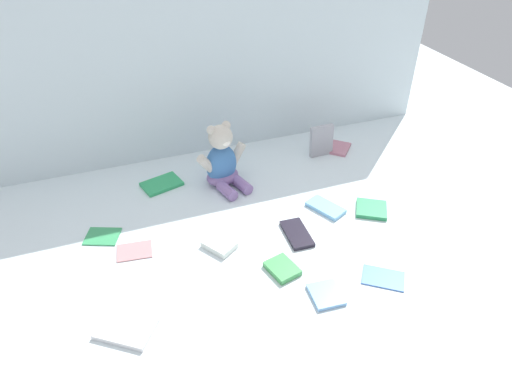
{
  "coord_description": "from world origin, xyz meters",
  "views": [
    {
      "loc": [
        -0.43,
        -1.23,
        0.96
      ],
      "look_at": [
        -0.02,
        -0.1,
        0.1
      ],
      "focal_mm": 32.38,
      "sensor_mm": 36.0,
      "label": 1
    }
  ],
  "objects_px": {
    "teddy_bear": "(222,162)",
    "book_case_4": "(371,209)",
    "book_case_0": "(282,269)",
    "book_case_2": "(322,141)",
    "book_case_8": "(339,148)",
    "book_case_9": "(297,234)",
    "book_case_12": "(126,329)",
    "book_case_11": "(383,277)",
    "book_case_3": "(134,251)",
    "book_case_6": "(162,184)",
    "book_case_10": "(326,295)",
    "book_case_5": "(219,245)",
    "book_case_1": "(325,208)",
    "book_case_7": "(102,236)"
  },
  "relations": [
    {
      "from": "book_case_12",
      "to": "book_case_11",
      "type": "bearing_deg",
      "value": -59.88
    },
    {
      "from": "book_case_1",
      "to": "book_case_5",
      "type": "xyz_separation_m",
      "value": [
        -0.39,
        -0.06,
        0.0
      ]
    },
    {
      "from": "book_case_3",
      "to": "book_case_12",
      "type": "relative_size",
      "value": 0.74
    },
    {
      "from": "book_case_3",
      "to": "book_case_9",
      "type": "xyz_separation_m",
      "value": [
        0.49,
        -0.1,
        0.0
      ]
    },
    {
      "from": "book_case_6",
      "to": "book_case_10",
      "type": "height_order",
      "value": "same"
    },
    {
      "from": "book_case_2",
      "to": "book_case_10",
      "type": "distance_m",
      "value": 0.75
    },
    {
      "from": "book_case_4",
      "to": "book_case_5",
      "type": "xyz_separation_m",
      "value": [
        -0.53,
        0.0,
        0.0
      ]
    },
    {
      "from": "book_case_2",
      "to": "book_case_5",
      "type": "height_order",
      "value": "book_case_2"
    },
    {
      "from": "book_case_0",
      "to": "book_case_9",
      "type": "bearing_deg",
      "value": 37.12
    },
    {
      "from": "book_case_0",
      "to": "book_case_2",
      "type": "distance_m",
      "value": 0.68
    },
    {
      "from": "book_case_6",
      "to": "book_case_8",
      "type": "height_order",
      "value": "book_case_6"
    },
    {
      "from": "book_case_1",
      "to": "book_case_6",
      "type": "distance_m",
      "value": 0.6
    },
    {
      "from": "book_case_7",
      "to": "book_case_11",
      "type": "xyz_separation_m",
      "value": [
        0.73,
        -0.46,
        -0.0
      ]
    },
    {
      "from": "teddy_bear",
      "to": "book_case_9",
      "type": "bearing_deg",
      "value": -85.72
    },
    {
      "from": "book_case_3",
      "to": "book_case_4",
      "type": "distance_m",
      "value": 0.78
    },
    {
      "from": "book_case_0",
      "to": "book_case_12",
      "type": "bearing_deg",
      "value": 173.47
    },
    {
      "from": "book_case_10",
      "to": "book_case_2",
      "type": "bearing_deg",
      "value": -111.21
    },
    {
      "from": "teddy_bear",
      "to": "book_case_0",
      "type": "relative_size",
      "value": 2.55
    },
    {
      "from": "book_case_2",
      "to": "book_case_10",
      "type": "bearing_deg",
      "value": -116.98
    },
    {
      "from": "book_case_10",
      "to": "book_case_1",
      "type": "bearing_deg",
      "value": -112.67
    },
    {
      "from": "book_case_1",
      "to": "book_case_0",
      "type": "bearing_deg",
      "value": 15.89
    },
    {
      "from": "book_case_5",
      "to": "book_case_8",
      "type": "xyz_separation_m",
      "value": [
        0.63,
        0.4,
        -0.0
      ]
    },
    {
      "from": "book_case_6",
      "to": "book_case_10",
      "type": "xyz_separation_m",
      "value": [
        0.32,
        -0.68,
        -0.0
      ]
    },
    {
      "from": "book_case_3",
      "to": "book_case_12",
      "type": "distance_m",
      "value": 0.29
    },
    {
      "from": "book_case_2",
      "to": "book_case_12",
      "type": "bearing_deg",
      "value": -145.95
    },
    {
      "from": "book_case_11",
      "to": "book_case_9",
      "type": "bearing_deg",
      "value": 67.4
    },
    {
      "from": "book_case_9",
      "to": "book_case_10",
      "type": "distance_m",
      "value": 0.26
    },
    {
      "from": "book_case_2",
      "to": "book_case_8",
      "type": "xyz_separation_m",
      "value": [
        0.09,
        0.01,
        -0.06
      ]
    },
    {
      "from": "book_case_11",
      "to": "book_case_0",
      "type": "bearing_deg",
      "value": 100.08
    },
    {
      "from": "teddy_bear",
      "to": "book_case_3",
      "type": "xyz_separation_m",
      "value": [
        -0.36,
        -0.26,
        -0.08
      ]
    },
    {
      "from": "book_case_6",
      "to": "book_case_8",
      "type": "relative_size",
      "value": 1.28
    },
    {
      "from": "book_case_6",
      "to": "book_case_7",
      "type": "height_order",
      "value": "book_case_6"
    },
    {
      "from": "book_case_0",
      "to": "book_case_7",
      "type": "distance_m",
      "value": 0.58
    },
    {
      "from": "book_case_1",
      "to": "book_case_12",
      "type": "relative_size",
      "value": 0.91
    },
    {
      "from": "book_case_0",
      "to": "book_case_1",
      "type": "xyz_separation_m",
      "value": [
        0.25,
        0.22,
        -0.0
      ]
    },
    {
      "from": "book_case_4",
      "to": "book_case_0",
      "type": "bearing_deg",
      "value": 52.98
    },
    {
      "from": "book_case_3",
      "to": "book_case_10",
      "type": "height_order",
      "value": "book_case_10"
    },
    {
      "from": "book_case_2",
      "to": "book_case_4",
      "type": "bearing_deg",
      "value": -92.22
    },
    {
      "from": "book_case_7",
      "to": "book_case_10",
      "type": "height_order",
      "value": "book_case_10"
    },
    {
      "from": "book_case_2",
      "to": "book_case_10",
      "type": "xyz_separation_m",
      "value": [
        -0.32,
        -0.68,
        -0.06
      ]
    },
    {
      "from": "book_case_8",
      "to": "book_case_9",
      "type": "xyz_separation_m",
      "value": [
        -0.38,
        -0.43,
        0.0
      ]
    },
    {
      "from": "book_case_4",
      "to": "book_case_8",
      "type": "xyz_separation_m",
      "value": [
        0.09,
        0.4,
        -0.0
      ]
    },
    {
      "from": "book_case_6",
      "to": "book_case_11",
      "type": "relative_size",
      "value": 1.17
    },
    {
      "from": "teddy_bear",
      "to": "book_case_5",
      "type": "bearing_deg",
      "value": -124.74
    },
    {
      "from": "book_case_5",
      "to": "book_case_9",
      "type": "bearing_deg",
      "value": -39.85
    },
    {
      "from": "book_case_11",
      "to": "book_case_8",
      "type": "bearing_deg",
      "value": 17.9
    },
    {
      "from": "book_case_6",
      "to": "book_case_12",
      "type": "bearing_deg",
      "value": -34.16
    },
    {
      "from": "book_case_1",
      "to": "book_case_12",
      "type": "distance_m",
      "value": 0.75
    },
    {
      "from": "teddy_bear",
      "to": "book_case_4",
      "type": "relative_size",
      "value": 2.38
    },
    {
      "from": "book_case_5",
      "to": "book_case_2",
      "type": "bearing_deg",
      "value": 3.21
    }
  ]
}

